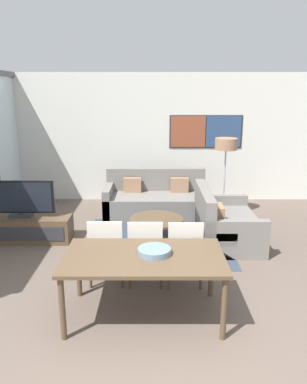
# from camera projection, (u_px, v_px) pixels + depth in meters

# --- Properties ---
(ground_plane) EXTENTS (24.00, 24.00, 0.00)m
(ground_plane) POSITION_uv_depth(u_px,v_px,m) (162.00, 361.00, 3.45)
(ground_plane) COLOR brown
(wall_back) EXTENTS (7.14, 0.09, 2.80)m
(wall_back) POSITION_uv_depth(u_px,v_px,m) (160.00, 138.00, 8.28)
(wall_back) COLOR silver
(wall_back) RESTS_ON ground_plane
(area_rug) EXTENTS (2.36, 2.20, 0.01)m
(area_rug) POSITION_uv_depth(u_px,v_px,m) (158.00, 241.00, 6.22)
(area_rug) COLOR #333D4C
(area_rug) RESTS_ON ground_plane
(tv_console) EXTENTS (1.61, 0.48, 0.42)m
(tv_console) POSITION_uv_depth(u_px,v_px,m) (24.00, 229.00, 6.19)
(tv_console) COLOR brown
(tv_console) RESTS_ON ground_plane
(television) EXTENTS (1.13, 0.20, 0.61)m
(television) POSITION_uv_depth(u_px,v_px,m) (22.00, 199.00, 6.06)
(television) COLOR #2D2D33
(television) RESTS_ON tv_console
(sofa_main) EXTENTS (2.02, 0.94, 0.88)m
(sofa_main) POSITION_uv_depth(u_px,v_px,m) (158.00, 200.00, 7.53)
(sofa_main) COLOR slate
(sofa_main) RESTS_ON ground_plane
(sofa_side) EXTENTS (0.94, 1.51, 0.88)m
(sofa_side) POSITION_uv_depth(u_px,v_px,m) (224.00, 225.00, 6.15)
(sofa_side) COLOR slate
(sofa_side) RESTS_ON ground_plane
(coffee_table) EXTENTS (0.89, 0.89, 0.40)m
(coffee_table) POSITION_uv_depth(u_px,v_px,m) (158.00, 224.00, 6.15)
(coffee_table) COLOR brown
(coffee_table) RESTS_ON ground_plane
(dining_table) EXTENTS (1.71, 0.95, 0.72)m
(dining_table) POSITION_uv_depth(u_px,v_px,m) (146.00, 261.00, 3.99)
(dining_table) COLOR brown
(dining_table) RESTS_ON ground_plane
(dining_chair_left) EXTENTS (0.46, 0.46, 0.88)m
(dining_chair_left) POSITION_uv_depth(u_px,v_px,m) (108.00, 247.00, 4.73)
(dining_chair_left) COLOR beige
(dining_chair_left) RESTS_ON ground_plane
(dining_chair_centre) EXTENTS (0.46, 0.46, 0.88)m
(dining_chair_centre) POSITION_uv_depth(u_px,v_px,m) (147.00, 248.00, 4.71)
(dining_chair_centre) COLOR beige
(dining_chair_centre) RESTS_ON ground_plane
(dining_chair_right) EXTENTS (0.46, 0.46, 0.88)m
(dining_chair_right) POSITION_uv_depth(u_px,v_px,m) (186.00, 249.00, 4.69)
(dining_chair_right) COLOR beige
(dining_chair_right) RESTS_ON ground_plane
(fruit_bowl) EXTENTS (0.36, 0.36, 0.07)m
(fruit_bowl) POSITION_uv_depth(u_px,v_px,m) (156.00, 251.00, 3.99)
(fruit_bowl) COLOR slate
(fruit_bowl) RESTS_ON dining_table
(floor_lamp) EXTENTS (0.42, 0.42, 1.55)m
(floor_lamp) POSITION_uv_depth(u_px,v_px,m) (228.00, 148.00, 7.13)
(floor_lamp) COLOR #2D2D33
(floor_lamp) RESTS_ON ground_plane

